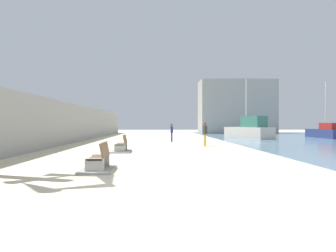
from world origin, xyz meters
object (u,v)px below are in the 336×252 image
at_px(bench_far, 122,148).
at_px(boat_far_right, 249,130).
at_px(person_walking, 172,131).
at_px(boat_far_left, 328,132).
at_px(person_standing, 205,132).
at_px(bench_near, 99,164).

height_order(bench_far, boat_far_right, boat_far_right).
xyz_separation_m(person_walking, boat_far_right, (8.52, 6.02, -0.03)).
bearing_deg(boat_far_left, person_standing, -139.75).
height_order(bench_far, person_walking, person_walking).
bearing_deg(boat_far_left, bench_near, -129.55).
relative_size(person_walking, boat_far_left, 0.25).
height_order(bench_far, boat_far_left, boat_far_left).
bearing_deg(bench_far, boat_far_left, 40.09).
height_order(bench_far, person_standing, person_standing).
bearing_deg(person_walking, bench_near, -100.06).
bearing_deg(boat_far_right, bench_far, -125.58).
distance_m(boat_far_left, boat_far_right, 9.13).
xyz_separation_m(person_standing, boat_far_right, (6.40, 12.02, -0.10)).
height_order(bench_near, boat_far_left, boat_far_left).
relative_size(bench_far, boat_far_right, 0.30).
distance_m(bench_far, boat_far_right, 20.28).
xyz_separation_m(bench_far, boat_far_right, (11.79, 16.48, 0.69)).
xyz_separation_m(person_standing, boat_far_left, (15.46, 13.09, -0.34)).
relative_size(bench_far, person_walking, 1.30).
height_order(person_walking, boat_far_right, boat_far_right).
bearing_deg(person_standing, boat_far_left, 40.25).
height_order(bench_near, boat_far_right, boat_far_right).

